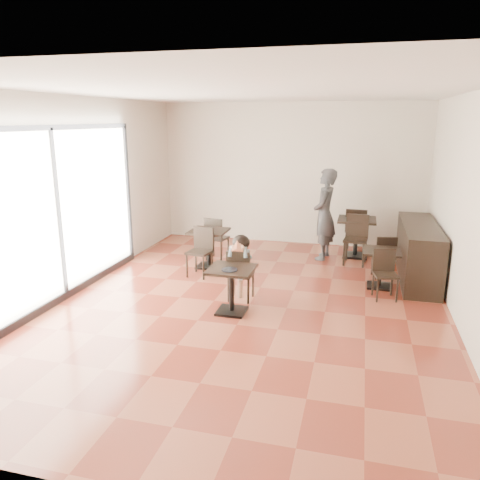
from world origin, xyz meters
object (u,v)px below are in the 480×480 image
(chair_mid_a, at_px, (383,256))
(chair_left_b, at_px, (199,253))
(child_table, at_px, (232,290))
(adult_patron, at_px, (324,214))
(cafe_table_left, at_px, (209,249))
(cafe_table_back, at_px, (356,238))
(chair_mid_b, at_px, (386,275))
(child_chair, at_px, (241,274))
(cafe_table_mid, at_px, (380,269))
(child, at_px, (241,268))
(chair_back_b, at_px, (356,240))
(chair_left_a, at_px, (217,238))
(chair_back_a, at_px, (356,230))

(chair_mid_a, bearing_deg, chair_left_b, 0.20)
(child_table, xyz_separation_m, chair_mid_a, (2.24, 2.25, 0.05))
(adult_patron, xyz_separation_m, cafe_table_left, (-2.11, -1.17, -0.56))
(cafe_table_back, height_order, chair_mid_b, cafe_table_back)
(child_chair, bearing_deg, chair_left_b, -42.31)
(chair_mid_a, bearing_deg, cafe_table_mid, 70.43)
(child, xyz_separation_m, chair_back_b, (1.73, 2.41, -0.04))
(cafe_table_back, relative_size, chair_mid_b, 1.02)
(cafe_table_back, relative_size, chair_left_a, 0.91)
(cafe_table_left, distance_m, chair_left_b, 0.56)
(child_table, height_order, chair_left_a, chair_left_a)
(cafe_table_mid, relative_size, chair_left_a, 0.75)
(cafe_table_back, xyz_separation_m, chair_left_b, (-2.76, -2.02, 0.04))
(chair_left_a, bearing_deg, chair_mid_b, 165.08)
(cafe_table_mid, bearing_deg, child_table, -141.95)
(chair_left_a, height_order, chair_back_a, chair_back_a)
(child, xyz_separation_m, cafe_table_back, (1.73, 2.96, -0.12))
(cafe_table_left, relative_size, chair_back_b, 0.76)
(child, bearing_deg, cafe_table_left, 124.73)
(cafe_table_mid, height_order, chair_mid_a, chair_mid_a)
(cafe_table_mid, relative_size, chair_back_b, 0.68)
(child_chair, xyz_separation_m, adult_patron, (1.08, 2.66, 0.51))
(chair_mid_a, xyz_separation_m, chair_left_b, (-3.27, -0.76, 0.05))
(chair_mid_b, bearing_deg, child_table, -165.68)
(cafe_table_left, xyz_separation_m, chair_back_a, (2.76, 1.83, 0.12))
(cafe_table_mid, distance_m, chair_left_a, 3.33)
(child_table, bearing_deg, chair_back_a, 65.93)
(cafe_table_back, bearing_deg, cafe_table_left, -151.96)
(adult_patron, bearing_deg, chair_mid_a, 56.17)
(chair_mid_b, xyz_separation_m, chair_left_b, (-3.27, 0.34, 0.05))
(child_chair, xyz_separation_m, chair_left_a, (-1.03, 2.04, 0.03))
(child, height_order, cafe_table_mid, child)
(chair_left_b, relative_size, chair_back_a, 0.91)
(child_table, relative_size, child, 0.66)
(child_chair, relative_size, chair_back_a, 0.86)
(chair_back_a, bearing_deg, adult_patron, 50.96)
(cafe_table_back, bearing_deg, adult_patron, -155.22)
(child, distance_m, chair_back_a, 3.74)
(adult_patron, xyz_separation_m, chair_mid_a, (1.16, -0.96, -0.53))
(chair_mid_b, bearing_deg, child_chair, -177.84)
(child_chair, xyz_separation_m, cafe_table_mid, (2.18, 1.15, -0.09))
(adult_patron, bearing_deg, chair_mid_b, 35.11)
(cafe_table_back, bearing_deg, chair_mid_b, -77.73)
(chair_left_b, distance_m, chair_back_b, 3.13)
(child, relative_size, cafe_table_mid, 1.59)
(adult_patron, height_order, chair_mid_b, adult_patron)
(adult_patron, bearing_deg, chair_back_b, 74.60)
(child_chair, distance_m, cafe_table_left, 1.81)
(adult_patron, xyz_separation_m, cafe_table_back, (0.65, 0.30, -0.53))
(chair_left_a, bearing_deg, chair_back_a, -146.39)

